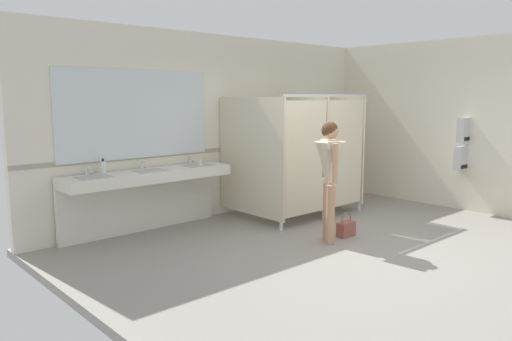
% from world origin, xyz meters
% --- Properties ---
extents(ground_plane, '(6.66, 5.75, 0.10)m').
position_xyz_m(ground_plane, '(0.00, 0.00, -0.05)').
color(ground_plane, gray).
extents(wall_back, '(6.66, 0.12, 2.84)m').
position_xyz_m(wall_back, '(0.00, 2.63, 1.42)').
color(wall_back, beige).
rests_on(wall_back, ground_plane).
extents(wall_side_right, '(0.12, 5.75, 2.84)m').
position_xyz_m(wall_side_right, '(3.09, 0.00, 1.42)').
color(wall_side_right, beige).
rests_on(wall_side_right, ground_plane).
extents(wall_back_tile_band, '(6.66, 0.01, 0.06)m').
position_xyz_m(wall_back_tile_band, '(0.00, 2.57, 1.05)').
color(wall_back_tile_band, '#9E937F').
rests_on(wall_back_tile_band, wall_back).
extents(vanity_counter, '(2.40, 0.56, 1.00)m').
position_xyz_m(vanity_counter, '(-1.63, 2.36, 0.65)').
color(vanity_counter, silver).
rests_on(vanity_counter, ground_plane).
extents(mirror_panel, '(2.30, 0.02, 1.21)m').
position_xyz_m(mirror_panel, '(-1.63, 2.56, 1.65)').
color(mirror_panel, silver).
rests_on(mirror_panel, wall_back).
extents(bathroom_stalls, '(1.91, 1.43, 1.92)m').
position_xyz_m(bathroom_stalls, '(0.77, 1.65, 1.01)').
color(bathroom_stalls, beige).
rests_on(bathroom_stalls, ground_plane).
extents(paper_towel_dispenser_upper, '(0.30, 0.13, 0.40)m').
position_xyz_m(paper_towel_dispenser_upper, '(2.96, 0.06, 1.35)').
color(paper_towel_dispenser_upper, '#B7BABF').
rests_on(paper_towel_dispenser_upper, wall_side_right).
extents(paper_towel_dispenser_lower, '(0.36, 0.13, 0.39)m').
position_xyz_m(paper_towel_dispenser_lower, '(2.96, 0.07, 0.88)').
color(paper_towel_dispenser_lower, '#B7BABF').
rests_on(paper_towel_dispenser_lower, wall_side_right).
extents(person_standing, '(0.56, 0.56, 1.58)m').
position_xyz_m(person_standing, '(-0.12, 0.36, 0.99)').
color(person_standing, tan).
rests_on(person_standing, ground_plane).
extents(handbag, '(0.27, 0.13, 0.34)m').
position_xyz_m(handbag, '(0.28, 0.38, 0.11)').
color(handbag, '#934C42').
rests_on(handbag, ground_plane).
extents(soap_dispenser, '(0.07, 0.07, 0.20)m').
position_xyz_m(soap_dispenser, '(-2.21, 2.44, 0.97)').
color(soap_dispenser, white).
rests_on(soap_dispenser, vanity_counter).
extents(paper_cup, '(0.07, 0.07, 0.08)m').
position_xyz_m(paper_cup, '(-0.81, 2.22, 0.93)').
color(paper_cup, beige).
rests_on(paper_cup, vanity_counter).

